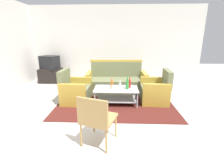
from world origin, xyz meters
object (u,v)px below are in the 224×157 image
Objects in this scene: wicker_chair at (96,117)px; bottle_orange at (112,84)px; armchair_right at (155,91)px; bottle_red at (130,84)px; bottle_green at (127,84)px; coffee_table at (116,94)px; armchair_left at (75,91)px; bottle_clear at (120,86)px; couch at (116,82)px; tv_stand at (51,75)px; cup at (113,87)px; television at (50,62)px.

bottle_orange is at bearing 102.40° from wicker_chair.
armchair_right reaches higher than wicker_chair.
bottle_red is 0.12m from bottle_green.
armchair_right is 1.04m from coffee_table.
bottle_clear is at bearing 81.77° from armchair_left.
couch reaches higher than tv_stand.
armchair_left is 8.50× the size of cup.
bottle_orange is 0.34× the size of television.
cup is at bearing -160.45° from bottle_red.
couch reaches higher than bottle_orange.
bottle_red reaches higher than tv_stand.
cup is at bearing -171.94° from bottle_green.
coffee_table is 3.51× the size of bottle_green.
television reaches higher than armchair_left.
couch is 0.84m from bottle_orange.
bottle_clear is (0.10, -1.04, 0.19)m from couch.
bottle_clear is 3.28m from television.
bottle_green reaches higher than bottle_red.
bottle_red is (0.34, 0.07, 0.25)m from coffee_table.
cup is 0.12× the size of tv_stand.
armchair_right reaches higher than bottle_red.
tv_stand is at bearing 90.00° from television.
wicker_chair is at bearing -57.63° from tv_stand.
bottle_green is (0.39, -0.12, 0.03)m from bottle_orange.
coffee_table is at bearing 98.27° from wicker_chair.
armchair_right is 2.20m from wicker_chair.
bottle_green is (0.28, -0.03, 0.26)m from coffee_table.
armchair_right is 8.50× the size of cup.
armchair_left is at bearing 144.79° from television.
bottle_clear is (0.10, -0.14, 0.24)m from coffee_table.
bottle_red is 0.40× the size of television.
bottle_red is (-0.69, -0.09, 0.23)m from armchair_right.
bottle_clear is at bearing -147.10° from bottle_green.
wicker_chair reaches higher than bottle_orange.
armchair_right is 1.01× the size of wicker_chair.
bottle_orange is (0.96, 0.01, 0.21)m from armchair_left.
cup is 0.14× the size of television.
bottle_red is 0.45m from cup.
bottle_green is at bearing -123.35° from bottle_red.
armchair_left is 1.00× the size of armchair_right.
coffee_table is (1.07, -0.08, -0.02)m from armchair_left.
couch reaches higher than coffee_table.
tv_stand reaches higher than coffee_table.
couch is 2.70m from television.
bottle_red is 3.36m from tv_stand.
tv_stand is (-2.76, 1.89, -0.27)m from bottle_green.
bottle_red reaches higher than coffee_table.
tv_stand is at bearing -139.11° from armchair_left.
armchair_right is 1.21× the size of television.
wicker_chair reaches higher than bottle_red.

